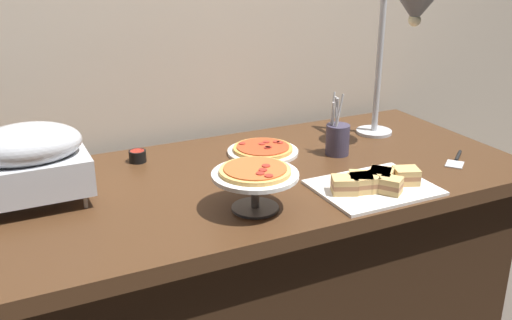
# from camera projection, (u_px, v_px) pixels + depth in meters

# --- Properties ---
(back_wall) EXTENTS (4.40, 0.04, 2.40)m
(back_wall) POSITION_uv_depth(u_px,v_px,m) (187.00, 20.00, 2.18)
(back_wall) COLOR #B7A893
(back_wall) RESTS_ON ground_plane
(buffet_table) EXTENTS (1.90, 0.84, 0.76)m
(buffet_table) POSITION_uv_depth(u_px,v_px,m) (245.00, 275.00, 2.06)
(buffet_table) COLOR #422816
(buffet_table) RESTS_ON ground_plane
(chafing_dish) EXTENTS (0.32, 0.23, 0.24)m
(chafing_dish) POSITION_uv_depth(u_px,v_px,m) (29.00, 160.00, 1.68)
(chafing_dish) COLOR #B7BABF
(chafing_dish) RESTS_ON buffet_table
(heat_lamp) EXTENTS (0.15, 0.32, 0.56)m
(heat_lamp) POSITION_uv_depth(u_px,v_px,m) (407.00, 26.00, 2.06)
(heat_lamp) COLOR #B7BABF
(heat_lamp) RESTS_ON buffet_table
(pizza_plate_front) EXTENTS (0.26, 0.26, 0.03)m
(pizza_plate_front) POSITION_uv_depth(u_px,v_px,m) (263.00, 150.00, 2.12)
(pizza_plate_front) COLOR white
(pizza_plate_front) RESTS_ON buffet_table
(pizza_plate_center) EXTENTS (0.25, 0.25, 0.13)m
(pizza_plate_center) POSITION_uv_depth(u_px,v_px,m) (255.00, 177.00, 1.66)
(pizza_plate_center) COLOR #595B60
(pizza_plate_center) RESTS_ON buffet_table
(sandwich_platter) EXTENTS (0.36, 0.28, 0.06)m
(sandwich_platter) POSITION_uv_depth(u_px,v_px,m) (374.00, 183.00, 1.81)
(sandwich_platter) COLOR white
(sandwich_platter) RESTS_ON buffet_table
(sauce_cup_near) EXTENTS (0.06, 0.06, 0.04)m
(sauce_cup_near) POSITION_uv_depth(u_px,v_px,m) (138.00, 156.00, 2.04)
(sauce_cup_near) COLOR black
(sauce_cup_near) RESTS_ON buffet_table
(utensil_holder) EXTENTS (0.08, 0.08, 0.23)m
(utensil_holder) POSITION_uv_depth(u_px,v_px,m) (337.00, 138.00, 2.09)
(utensil_holder) COLOR #383347
(utensil_holder) RESTS_ON buffet_table
(serving_spatula) EXTENTS (0.15, 0.13, 0.01)m
(serving_spatula) POSITION_uv_depth(u_px,v_px,m) (456.00, 160.00, 2.05)
(serving_spatula) COLOR #B7BABF
(serving_spatula) RESTS_ON buffet_table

